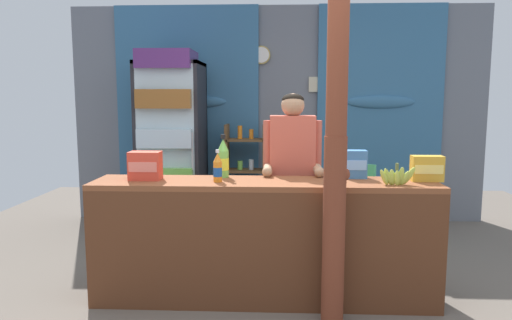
# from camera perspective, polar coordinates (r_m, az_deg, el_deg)

# --- Properties ---
(ground_plane) EXTENTS (7.41, 7.41, 0.00)m
(ground_plane) POSITION_cam_1_polar(r_m,az_deg,el_deg) (4.38, 2.56, -12.79)
(ground_plane) COLOR #665B51
(back_wall_curtained) EXTENTS (5.03, 0.22, 2.61)m
(back_wall_curtained) POSITION_cam_1_polar(r_m,az_deg,el_deg) (5.87, 2.62, 5.83)
(back_wall_curtained) COLOR slate
(back_wall_curtained) RESTS_ON ground
(stall_counter) EXTENTS (2.54, 0.48, 0.91)m
(stall_counter) POSITION_cam_1_polar(r_m,az_deg,el_deg) (3.49, 1.01, -8.69)
(stall_counter) COLOR brown
(stall_counter) RESTS_ON ground
(timber_post) EXTENTS (0.17, 0.15, 2.55)m
(timber_post) POSITION_cam_1_polar(r_m,az_deg,el_deg) (3.12, 9.62, 1.85)
(timber_post) COLOR brown
(timber_post) RESTS_ON ground
(drink_fridge) EXTENTS (0.70, 0.76, 2.02)m
(drink_fridge) POSITION_cam_1_polar(r_m,az_deg,el_deg) (5.41, -10.13, 3.02)
(drink_fridge) COLOR #232328
(drink_fridge) RESTS_ON ground
(bottle_shelf_rack) EXTENTS (0.48, 0.28, 1.21)m
(bottle_shelf_rack) POSITION_cam_1_polar(r_m,az_deg,el_deg) (5.60, -1.21, -1.65)
(bottle_shelf_rack) COLOR brown
(bottle_shelf_rack) RESTS_ON ground
(plastic_lawn_chair) EXTENTS (0.61, 0.61, 0.86)m
(plastic_lawn_chair) POSITION_cam_1_polar(r_m,az_deg,el_deg) (5.08, 12.49, -4.32)
(plastic_lawn_chair) COLOR #4CC675
(plastic_lawn_chair) RESTS_ON ground
(shopkeeper) EXTENTS (0.48, 0.42, 1.56)m
(shopkeeper) POSITION_cam_1_polar(r_m,az_deg,el_deg) (3.93, 4.43, -0.56)
(shopkeeper) COLOR #28282D
(shopkeeper) RESTS_ON ground
(soda_bottle_lime_soda) EXTENTS (0.09, 0.09, 0.33)m
(soda_bottle_lime_soda) POSITION_cam_1_polar(r_m,az_deg,el_deg) (3.65, -3.91, 0.10)
(soda_bottle_lime_soda) COLOR #75C64C
(soda_bottle_lime_soda) RESTS_ON stall_counter
(soda_bottle_orange_soda) EXTENTS (0.06, 0.06, 0.24)m
(soda_bottle_orange_soda) POSITION_cam_1_polar(r_m,az_deg,el_deg) (3.46, -4.58, -1.00)
(soda_bottle_orange_soda) COLOR orange
(soda_bottle_orange_soda) RESTS_ON stall_counter
(snack_box_crackers) EXTENTS (0.23, 0.14, 0.21)m
(snack_box_crackers) POSITION_cam_1_polar(r_m,az_deg,el_deg) (3.63, -13.11, -0.68)
(snack_box_crackers) COLOR #E5422D
(snack_box_crackers) RESTS_ON stall_counter
(snack_box_choco_powder) EXTENTS (0.23, 0.11, 0.19)m
(snack_box_choco_powder) POSITION_cam_1_polar(r_m,az_deg,el_deg) (3.70, 19.90, -0.97)
(snack_box_choco_powder) COLOR gold
(snack_box_choco_powder) RESTS_ON stall_counter
(snack_box_biscuit) EXTENTS (0.17, 0.12, 0.21)m
(snack_box_biscuit) POSITION_cam_1_polar(r_m,az_deg,el_deg) (3.69, 11.91, -0.49)
(snack_box_biscuit) COLOR #3D75B7
(snack_box_biscuit) RESTS_ON stall_counter
(banana_bunch) EXTENTS (0.27, 0.06, 0.16)m
(banana_bunch) POSITION_cam_1_polar(r_m,az_deg,el_deg) (3.48, 16.59, -1.95)
(banana_bunch) COLOR #B7C647
(banana_bunch) RESTS_ON stall_counter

